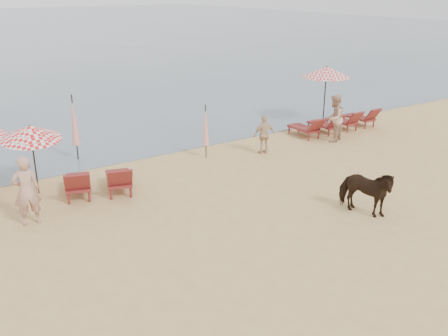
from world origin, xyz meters
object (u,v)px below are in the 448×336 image
(lounger_cluster_right, at_px, (336,122))
(beachgoer_left, at_px, (26,191))
(cow, at_px, (365,191))
(umbrella_closed_right, at_px, (206,126))
(beachgoer_right_b, at_px, (264,135))
(beachgoer_right_a, at_px, (334,118))
(lounger_cluster_left, at_px, (99,180))
(umbrella_open_right, at_px, (326,72))
(umbrella_open_left_b, at_px, (31,132))
(umbrella_closed_left, at_px, (74,120))

(lounger_cluster_right, height_order, beachgoer_left, beachgoer_left)
(cow, bearing_deg, umbrella_closed_right, 79.65)
(beachgoer_right_b, bearing_deg, beachgoer_left, 18.55)
(cow, bearing_deg, beachgoer_right_a, 31.88)
(lounger_cluster_left, relative_size, umbrella_open_right, 0.92)
(umbrella_open_left_b, bearing_deg, umbrella_closed_right, -8.99)
(umbrella_closed_left, bearing_deg, umbrella_open_right, -6.05)
(lounger_cluster_left, relative_size, beachgoer_left, 1.25)
(umbrella_open_left_b, distance_m, umbrella_open_right, 13.59)
(beachgoer_right_a, bearing_deg, umbrella_closed_right, -36.95)
(lounger_cluster_left, distance_m, umbrella_closed_right, 4.90)
(lounger_cluster_left, bearing_deg, umbrella_closed_right, 32.63)
(umbrella_closed_left, distance_m, beachgoer_right_b, 7.12)
(lounger_cluster_left, xyz_separation_m, lounger_cluster_right, (11.40, 1.03, -0.04))
(cow, height_order, beachgoer_left, beachgoer_left)
(lounger_cluster_left, distance_m, umbrella_open_right, 12.39)
(umbrella_closed_right, bearing_deg, beachgoer_left, -163.46)
(beachgoer_left, bearing_deg, lounger_cluster_left, -155.18)
(beachgoer_right_b, bearing_deg, umbrella_closed_right, -10.51)
(umbrella_open_left_b, relative_size, cow, 1.37)
(umbrella_open_left_b, bearing_deg, lounger_cluster_left, -47.69)
(umbrella_open_right, relative_size, cow, 1.61)
(umbrella_closed_right, bearing_deg, cow, -80.76)
(umbrella_open_right, distance_m, umbrella_closed_left, 11.56)
(lounger_cluster_left, distance_m, beachgoer_right_b, 6.83)
(lounger_cluster_right, xyz_separation_m, umbrella_closed_right, (-6.72, 0.20, 0.81))
(umbrella_closed_left, bearing_deg, beachgoer_left, -122.12)
(lounger_cluster_left, xyz_separation_m, cow, (5.78, -5.52, 0.21))
(umbrella_open_right, relative_size, beachgoer_left, 1.37)
(lounger_cluster_right, distance_m, beachgoer_right_a, 1.58)
(beachgoer_left, bearing_deg, umbrella_closed_left, -117.44)
(umbrella_open_left_b, bearing_deg, umbrella_open_right, -3.82)
(beachgoer_right_b, bearing_deg, lounger_cluster_right, -161.37)
(beachgoer_left, bearing_deg, umbrella_open_right, -162.37)
(lounger_cluster_left, relative_size, lounger_cluster_right, 0.60)
(lounger_cluster_right, bearing_deg, umbrella_closed_left, 167.25)
(cow, height_order, beachgoer_right_b, beachgoer_right_b)
(umbrella_open_left_b, height_order, cow, umbrella_open_left_b)
(cow, relative_size, beachgoer_left, 0.85)
(umbrella_open_left_b, xyz_separation_m, beachgoer_right_a, (11.79, -1.15, -1.01))
(umbrella_closed_right, xyz_separation_m, cow, (1.10, -6.75, -0.55))
(lounger_cluster_left, xyz_separation_m, beachgoer_right_a, (10.24, 0.09, 0.49))
(beachgoer_left, height_order, beachgoer_right_b, beachgoer_left)
(umbrella_open_right, height_order, beachgoer_left, umbrella_open_right)
(lounger_cluster_left, height_order, umbrella_closed_right, umbrella_closed_right)
(umbrella_open_left_b, height_order, umbrella_open_right, umbrella_open_right)
(umbrella_closed_left, xyz_separation_m, umbrella_closed_right, (4.15, -2.43, -0.27))
(umbrella_closed_right, bearing_deg, lounger_cluster_right, -1.73)
(lounger_cluster_right, distance_m, umbrella_open_left_b, 13.04)
(lounger_cluster_left, bearing_deg, beachgoer_left, -141.96)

